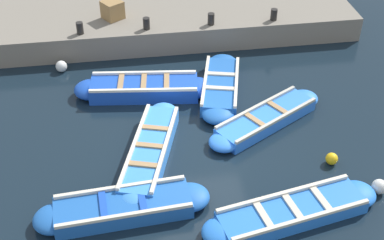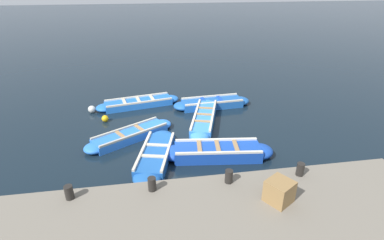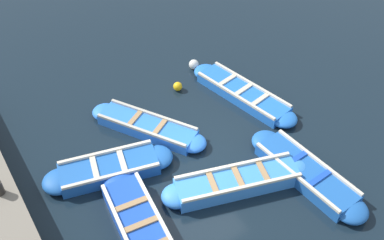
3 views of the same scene
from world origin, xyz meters
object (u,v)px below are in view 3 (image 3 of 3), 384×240
at_px(boat_broadside, 147,127).
at_px(buoy_orange_near, 178,86).
at_px(boat_outer_right, 237,182).
at_px(boat_near_quay, 109,169).
at_px(boat_outer_left, 142,230).
at_px(boat_mid_row, 306,173).
at_px(buoy_white_drifting, 194,64).
at_px(boat_end_of_row, 243,94).

xyz_separation_m(boat_broadside, buoy_orange_near, (1.65, 1.07, -0.01)).
relative_size(boat_outer_right, boat_near_quay, 1.13).
height_order(boat_outer_right, boat_outer_left, boat_outer_left).
relative_size(boat_mid_row, boat_broadside, 1.07).
bearing_deg(boat_near_quay, buoy_white_drifting, 31.40).
distance_m(boat_outer_left, buoy_orange_near, 5.18).
height_order(boat_broadside, buoy_orange_near, boat_broadside).
distance_m(boat_mid_row, boat_near_quay, 4.89).
distance_m(boat_end_of_row, buoy_orange_near, 1.99).
height_order(boat_mid_row, buoy_white_drifting, boat_mid_row).
distance_m(boat_near_quay, boat_outer_left, 2.03).
distance_m(boat_mid_row, buoy_orange_near, 4.77).
bearing_deg(boat_mid_row, boat_broadside, 124.30).
height_order(boat_mid_row, boat_outer_right, boat_outer_right).
bearing_deg(boat_outer_left, boat_near_quay, 85.15).
height_order(boat_broadside, buoy_white_drifting, boat_broadside).
height_order(boat_mid_row, boat_end_of_row, boat_mid_row).
relative_size(boat_outer_right, boat_broadside, 1.13).
xyz_separation_m(boat_mid_row, boat_outer_left, (-4.19, 0.76, 0.03)).
height_order(buoy_orange_near, buoy_white_drifting, buoy_white_drifting).
relative_size(boat_near_quay, boat_broadside, 1.00).
distance_m(boat_near_quay, buoy_white_drifting, 4.94).
bearing_deg(boat_near_quay, buoy_orange_near, 30.90).
height_order(boat_outer_left, boat_broadside, boat_outer_left).
height_order(boat_near_quay, buoy_white_drifting, boat_near_quay).
distance_m(boat_end_of_row, boat_outer_right, 3.44).
distance_m(boat_end_of_row, buoy_white_drifting, 2.07).
relative_size(boat_near_quay, buoy_orange_near, 12.20).
bearing_deg(boat_outer_left, buoy_white_drifting, 46.35).
xyz_separation_m(boat_end_of_row, boat_outer_right, (-2.22, -2.64, 0.04)).
height_order(boat_outer_right, buoy_orange_near, boat_outer_right).
bearing_deg(buoy_orange_near, boat_outer_right, -100.98).
xyz_separation_m(boat_near_quay, buoy_white_drifting, (4.22, 2.57, -0.01)).
bearing_deg(boat_mid_row, buoy_orange_near, 99.96).
relative_size(buoy_orange_near, buoy_white_drifting, 0.86).
distance_m(boat_end_of_row, boat_near_quay, 4.66).
distance_m(boat_outer_right, buoy_orange_near, 4.08).
relative_size(boat_near_quay, buoy_white_drifting, 10.55).
relative_size(boat_outer_right, buoy_white_drifting, 11.89).
bearing_deg(boat_broadside, boat_outer_left, -121.02).
relative_size(boat_mid_row, buoy_white_drifting, 11.25).
bearing_deg(buoy_white_drifting, boat_outer_left, -133.65).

